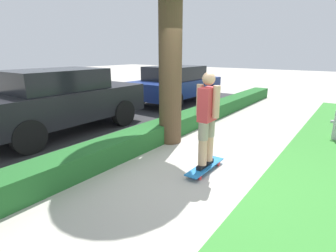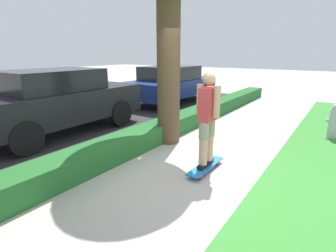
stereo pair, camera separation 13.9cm
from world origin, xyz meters
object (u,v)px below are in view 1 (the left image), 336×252
Objects in this scene: skater_person at (207,118)px; parked_car_middle at (61,100)px; skateboard at (205,167)px; parked_car_rear at (176,84)px.

parked_car_middle is (-0.08, 4.14, -0.11)m from skater_person.
skateboard is 0.63× the size of skater_person.
skateboard is 0.23× the size of parked_car_middle.
skateboard is at bearing 143.13° from skater_person.
parked_car_middle is at bearing 91.10° from skateboard.
skateboard is 4.22m from parked_car_middle.
parked_car_rear is at bearing -0.60° from parked_car_middle.
parked_car_middle is at bearing 91.10° from skater_person.
parked_car_middle is (-0.08, 4.14, 0.78)m from skateboard.
skater_person is 0.38× the size of parked_car_rear.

